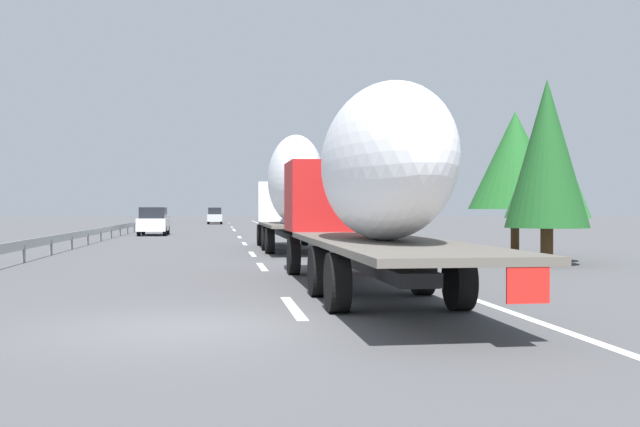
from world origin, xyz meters
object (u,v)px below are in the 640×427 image
Objects in this scene: truck_trailing at (369,181)px; car_red_compact at (215,216)px; car_white_van at (154,221)px; road_sign at (313,202)px; car_silver_hatch at (215,216)px; truck_lead at (292,188)px.

car_red_compact is (80.52, 3.56, -1.47)m from truck_trailing.
car_white_van is 11.05m from road_sign.
truck_trailing is 3.09× the size of car_silver_hatch.
car_white_van is 1.03× the size of car_red_compact.
truck_lead is 2.53× the size of car_white_van.
truck_lead is 0.86× the size of truck_trailing.
truck_trailing is 4.28× the size of road_sign.
truck_trailing is at bearing -180.00° from truck_lead.
car_white_van is at bearing 20.80° from truck_lead.
car_red_compact is at bearing 3.17° from truck_lead.
car_red_compact is 1.42× the size of road_sign.
truck_trailing is 33.30m from road_sign.
car_silver_hatch is 8.04m from car_red_compact.
road_sign is at bearing -170.44° from car_silver_hatch.
car_silver_hatch is (56.23, 3.52, -1.71)m from truck_lead.
truck_trailing is 72.58m from car_silver_hatch.
car_red_compact is (44.52, -3.94, -0.04)m from car_white_van.
car_silver_hatch is at bearing -179.76° from car_red_compact.
car_white_van is (-36.48, 3.98, -0.01)m from car_silver_hatch.
truck_lead reaches higher than truck_trailing.
truck_lead is 21.19m from car_white_van.
car_red_compact is at bearing 2.53° from truck_trailing.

